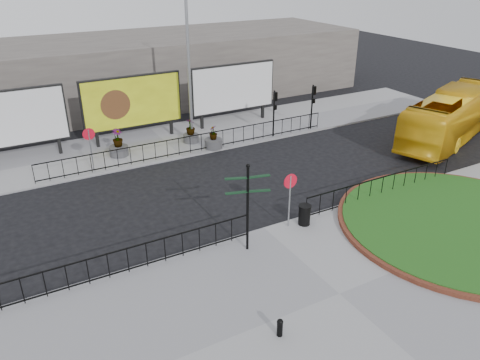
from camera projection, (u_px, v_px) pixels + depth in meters
ground at (264, 230)px, 20.16m from camera, size 90.00×90.00×0.00m
pavement_near at (339, 295)px, 16.18m from camera, size 30.00×10.00×0.12m
pavement_far at (164, 142)px, 29.60m from camera, size 44.00×6.00×0.12m
brick_edge at (460, 224)px, 20.19m from camera, size 10.40×10.40×0.18m
grass_lawn at (460, 224)px, 20.18m from camera, size 10.00×10.00×0.22m
railing_near_left at (128, 260)px, 17.01m from camera, size 10.00×0.10×1.10m
railing_near_right at (382, 186)px, 22.47m from camera, size 9.00×0.10×1.10m
railing_far at (196, 143)px, 27.64m from camera, size 18.00×0.10×1.10m
speed_sign_far at (90, 140)px, 24.56m from camera, size 0.64×0.07×2.47m
speed_sign_near at (290, 189)px, 19.45m from camera, size 0.64×0.07×2.47m
billboard_left at (8, 119)px, 25.55m from camera, size 6.20×0.31×4.10m
billboard_mid at (133, 102)px, 28.61m from camera, size 6.20×0.31×4.10m
billboard_right at (233, 88)px, 31.67m from camera, size 6.20×0.31×4.10m
lamp_post at (189, 66)px, 27.41m from camera, size 0.74×0.18×9.23m
signal_pole_a at (274, 107)px, 29.46m from camera, size 0.22×0.26×3.00m
signal_pole_b at (313, 100)px, 30.77m from camera, size 0.22×0.26×3.00m
building_backdrop at (116, 72)px, 36.43m from camera, size 40.00×10.00×5.00m
fingerpost_sign at (248, 199)px, 17.68m from camera, size 1.71×0.77×3.70m
bollard at (280, 327)px, 14.24m from camera, size 0.20×0.20×0.63m
litter_bin at (304, 215)px, 20.17m from camera, size 0.55×0.55×0.92m
bus at (452, 116)px, 29.54m from camera, size 11.44×6.36×3.13m
planter_a at (118, 146)px, 27.16m from camera, size 1.09×1.09×1.61m
planter_b at (191, 134)px, 29.16m from camera, size 0.96×0.96×1.49m
planter_c at (213, 141)px, 28.29m from camera, size 1.07×1.07×1.42m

